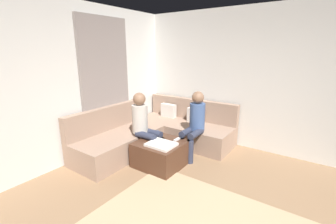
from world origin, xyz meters
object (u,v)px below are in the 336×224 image
object	(u,v)px
ottoman	(161,153)
person_on_couch_back	(195,122)
sectional_couch	(157,133)
coffee_mug	(157,133)
game_remote	(177,139)
person_on_couch_side	(144,124)

from	to	relation	value
ottoman	person_on_couch_back	xyz separation A→B (m)	(0.28, 0.65, 0.45)
sectional_couch	coffee_mug	size ratio (longest dim) A/B	26.84
coffee_mug	game_remote	distance (m)	0.40
person_on_couch_back	person_on_couch_side	bearing A→B (deg)	41.63
sectional_couch	game_remote	distance (m)	0.83
sectional_couch	coffee_mug	bearing A→B (deg)	-51.93
person_on_couch_side	person_on_couch_back	bearing A→B (deg)	131.63
ottoman	person_on_couch_side	world-z (taller)	person_on_couch_side
sectional_couch	game_remote	size ratio (longest dim) A/B	17.00
coffee_mug	game_remote	xyz separation A→B (m)	(0.40, 0.04, -0.04)
coffee_mug	game_remote	size ratio (longest dim) A/B	0.63
sectional_couch	person_on_couch_back	bearing A→B (deg)	3.81
ottoman	game_remote	size ratio (longest dim) A/B	5.07
coffee_mug	person_on_couch_side	distance (m)	0.29
game_remote	coffee_mug	bearing A→B (deg)	-174.29
game_remote	person_on_couch_side	bearing A→B (deg)	-162.84
coffee_mug	person_on_couch_back	world-z (taller)	person_on_couch_back
sectional_couch	person_on_couch_back	world-z (taller)	person_on_couch_back
game_remote	person_on_couch_side	distance (m)	0.64
sectional_couch	coffee_mug	distance (m)	0.55
coffee_mug	game_remote	world-z (taller)	coffee_mug
sectional_couch	person_on_couch_side	xyz separation A→B (m)	(0.15, -0.55, 0.38)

